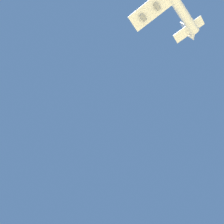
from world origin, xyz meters
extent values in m
cone|color=white|center=(-71.31, 72.74, 162.66)|extent=(7.47, 7.61, 5.76)
cylinder|color=gray|center=(-30.62, 72.93, 156.96)|extent=(5.82, 4.95, 3.00)
cylinder|color=gray|center=(-36.47, 82.19, 157.94)|extent=(5.82, 4.95, 3.00)
cube|color=white|center=(-65.45, 75.64, 170.23)|extent=(7.63, 5.64, 10.42)
cube|color=white|center=(-65.81, 76.20, 162.86)|extent=(17.65, 22.31, 2.55)
camera|label=1|loc=(0.07, 95.30, 2.86)|focal=34.69mm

